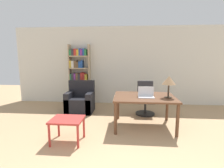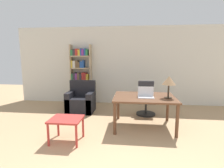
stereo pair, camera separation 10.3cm
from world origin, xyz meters
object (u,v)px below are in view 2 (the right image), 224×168
Objects in this scene: office_chair at (146,100)px; bookshelf at (80,76)px; laptop at (146,95)px; table_lamp at (169,81)px; desk at (144,100)px; side_table_blue at (66,122)px; armchair at (81,101)px.

bookshelf is at bearing 157.18° from office_chair.
table_lamp is (0.50, -0.00, 0.33)m from laptop.
side_table_blue is (-1.57, -0.90, -0.26)m from desk.
table_lamp reaches higher than laptop.
table_lamp is 2.36m from side_table_blue.
bookshelf is (-2.24, 0.94, 0.58)m from office_chair.
desk is 1.02m from office_chair.
side_table_blue is (-1.60, -0.81, -0.40)m from laptop.
bookshelf is at bearing 100.94° from side_table_blue.
office_chair is 1.03× the size of armchair.
office_chair is at bearing 48.10° from side_table_blue.
office_chair is 0.46× the size of bookshelf.
armchair reaches higher than desk.
office_chair is at bearing 84.73° from laptop.
armchair is at bearing -72.57° from bookshelf.
side_table_blue is (-2.09, -0.81, -0.73)m from table_lamp.
office_chair reaches higher than armchair.
laptop is at bearing 179.71° from table_lamp.
side_table_blue is at bearing -153.04° from laptop.
armchair is (-1.85, 1.10, -0.49)m from laptop.
desk is 0.71m from table_lamp.
bookshelf reaches higher than armchair.
table_lamp is at bearing -25.10° from armchair.
armchair reaches higher than side_table_blue.
desk is 0.17m from laptop.
side_table_blue is 0.29× the size of bookshelf.
side_table_blue is 1.93m from armchair.
bookshelf is at bearing 136.67° from laptop.
bookshelf is at bearing 107.43° from armchair.
desk is 2.12m from armchair.
office_chair is 2.54m from side_table_blue.
table_lamp reaches higher than armchair.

